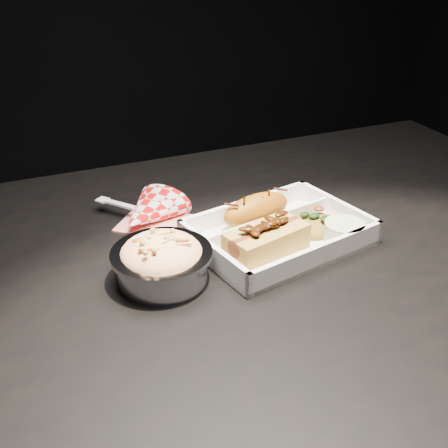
{
  "coord_description": "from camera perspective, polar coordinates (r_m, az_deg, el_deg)",
  "views": [
    {
      "loc": [
        -0.34,
        -0.64,
        1.18
      ],
      "look_at": [
        -0.07,
        -0.01,
        0.81
      ],
      "focal_mm": 45.0,
      "sensor_mm": 36.0,
      "label": 1
    }
  ],
  "objects": [
    {
      "name": "foil_coleslaw_cup",
      "position": [
        0.75,
        -6.34,
        -3.58
      ],
      "size": [
        0.14,
        0.14,
        0.07
      ],
      "color": "silver",
      "rests_on": "dining_table"
    },
    {
      "name": "fried_rice_mound",
      "position": [
        0.88,
        9.34,
        0.4
      ],
      "size": [
        0.1,
        0.09,
        0.03
      ],
      "primitive_type": "ellipsoid",
      "rotation": [
        0.0,
        0.0,
        0.2
      ],
      "color": "olive",
      "rests_on": "food_tray"
    },
    {
      "name": "food_tray",
      "position": [
        0.85,
        5.53,
        -1.25
      ],
      "size": [
        0.28,
        0.23,
        0.04
      ],
      "rotation": [
        0.0,
        0.0,
        0.2
      ],
      "color": "white",
      "rests_on": "dining_table"
    },
    {
      "name": "cupcake_liner",
      "position": [
        0.85,
        12.1,
        -0.79
      ],
      "size": [
        0.06,
        0.06,
        0.03
      ],
      "primitive_type": "cylinder",
      "color": "beige",
      "rests_on": "food_tray"
    },
    {
      "name": "napkin_fork",
      "position": [
        0.91,
        -7.78,
        1.04
      ],
      "size": [
        0.16,
        0.16,
        0.1
      ],
      "rotation": [
        0.0,
        0.0,
        -0.89
      ],
      "color": "red",
      "rests_on": "dining_table"
    },
    {
      "name": "hotdog",
      "position": [
        0.8,
        4.34,
        -1.53
      ],
      "size": [
        0.13,
        0.09,
        0.06
      ],
      "rotation": [
        0.0,
        0.0,
        0.26
      ],
      "color": "#BB9040",
      "rests_on": "food_tray"
    },
    {
      "name": "fried_pastry",
      "position": [
        0.88,
        3.31,
        1.47
      ],
      "size": [
        0.13,
        0.07,
        0.05
      ],
      "primitive_type": "ellipsoid",
      "rotation": [
        0.0,
        0.0,
        0.2
      ],
      "color": "#9E590F",
      "rests_on": "food_tray"
    },
    {
      "name": "dining_table",
      "position": [
        0.89,
        3.95,
        -7.34
      ],
      "size": [
        1.2,
        0.8,
        0.75
      ],
      "color": "black",
      "rests_on": "ground"
    }
  ]
}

